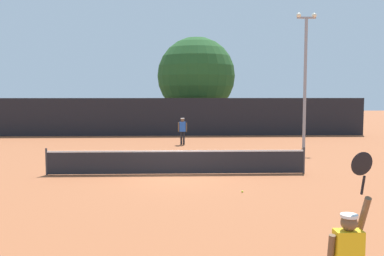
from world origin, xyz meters
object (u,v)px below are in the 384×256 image
object	(u,v)px
large_tree	(196,76)
parked_car_near	(138,121)
tennis_ball	(242,191)
player_serving	(348,253)
light_pole	(305,72)
player_receiving	(183,128)

from	to	relation	value
large_tree	parked_car_near	world-z (taller)	large_tree
tennis_ball	large_tree	xyz separation A→B (m)	(-0.48, 23.57, 4.70)
player_serving	large_tree	distance (m)	31.73
player_serving	light_pole	world-z (taller)	light_pole
player_receiving	light_pole	xyz separation A→B (m)	(7.15, -1.90, 3.46)
light_pole	parked_car_near	xyz separation A→B (m)	(-11.01, 13.53, -3.71)
light_pole	parked_car_near	bearing A→B (deg)	129.13
light_pole	large_tree	world-z (taller)	large_tree
large_tree	player_receiving	bearing A→B (deg)	-97.11
player_serving	player_receiving	size ratio (longest dim) A/B	1.46
player_receiving	light_pole	world-z (taller)	light_pole
light_pole	large_tree	size ratio (longest dim) A/B	0.97
player_receiving	player_serving	bearing A→B (deg)	95.61
player_receiving	large_tree	world-z (taller)	large_tree
player_serving	parked_car_near	xyz separation A→B (m)	(-5.91, 32.43, -0.29)
large_tree	parked_car_near	xyz separation A→B (m)	(-5.20, 0.92, -3.96)
player_serving	large_tree	world-z (taller)	large_tree
light_pole	parked_car_near	world-z (taller)	light_pole
player_receiving	tennis_ball	bearing A→B (deg)	98.03
player_serving	light_pole	distance (m)	19.87
large_tree	tennis_ball	bearing A→B (deg)	-88.84
large_tree	parked_car_near	size ratio (longest dim) A/B	1.93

